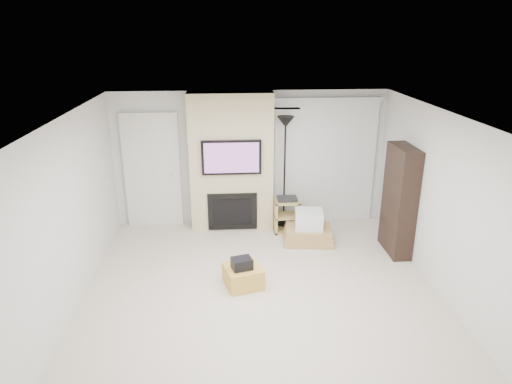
{
  "coord_description": "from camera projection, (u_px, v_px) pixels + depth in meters",
  "views": [
    {
      "loc": [
        -0.47,
        -5.4,
        3.54
      ],
      "look_at": [
        0.0,
        1.2,
        1.15
      ],
      "focal_mm": 32.0,
      "sensor_mm": 36.0,
      "label": 1
    }
  ],
  "objects": [
    {
      "name": "ceiling",
      "position": [
        263.0,
        120.0,
        5.45
      ],
      "size": [
        5.0,
        5.5,
        0.0
      ],
      "primitive_type": "cube",
      "color": "white",
      "rests_on": "wall_back"
    },
    {
      "name": "wall_front",
      "position": [
        295.0,
        364.0,
        3.29
      ],
      "size": [
        5.0,
        0.0,
        2.5
      ],
      "primitive_type": "cube",
      "rotation": [
        1.57,
        0.0,
        0.0
      ],
      "color": "silver",
      "rests_on": "ground"
    },
    {
      "name": "floor_lamp",
      "position": [
        285.0,
        141.0,
        8.13
      ],
      "size": [
        0.31,
        0.31,
        2.08
      ],
      "color": "black",
      "rests_on": "floor"
    },
    {
      "name": "box_stack",
      "position": [
        308.0,
        230.0,
        7.95
      ],
      "size": [
        0.93,
        0.74,
        0.57
      ],
      "color": "tan",
      "rests_on": "floor"
    },
    {
      "name": "ottoman",
      "position": [
        243.0,
        276.0,
        6.6
      ],
      "size": [
        0.61,
        0.61,
        0.3
      ],
      "primitive_type": "cube",
      "rotation": [
        0.0,
        0.0,
        0.26
      ],
      "color": "gold",
      "rests_on": "floor"
    },
    {
      "name": "entry_door",
      "position": [
        152.0,
        171.0,
        8.37
      ],
      "size": [
        1.02,
        0.11,
        2.14
      ],
      "color": "silver",
      "rests_on": "floor"
    },
    {
      "name": "fireplace_wall",
      "position": [
        231.0,
        163.0,
        8.24
      ],
      "size": [
        1.5,
        0.47,
        2.5
      ],
      "color": "beige",
      "rests_on": "floor"
    },
    {
      "name": "black_bag",
      "position": [
        242.0,
        263.0,
        6.48
      ],
      "size": [
        0.33,
        0.29,
        0.16
      ],
      "primitive_type": "cube",
      "rotation": [
        0.0,
        0.0,
        0.26
      ],
      "color": "black",
      "rests_on": "ottoman"
    },
    {
      "name": "wall_left",
      "position": [
        64.0,
        222.0,
        5.71
      ],
      "size": [
        0.0,
        5.5,
        2.5
      ],
      "primitive_type": "cube",
      "rotation": [
        1.57,
        0.0,
        1.57
      ],
      "color": "silver",
      "rests_on": "ground"
    },
    {
      "name": "av_stand",
      "position": [
        287.0,
        213.0,
        8.32
      ],
      "size": [
        0.45,
        0.38,
        0.66
      ],
      "color": "tan",
      "rests_on": "floor"
    },
    {
      "name": "hvac_vent",
      "position": [
        287.0,
        109.0,
        6.23
      ],
      "size": [
        0.35,
        0.18,
        0.01
      ],
      "primitive_type": "cube",
      "color": "silver",
      "rests_on": "ceiling"
    },
    {
      "name": "floor",
      "position": [
        262.0,
        300.0,
        6.3
      ],
      "size": [
        5.0,
        5.5,
        0.0
      ],
      "primitive_type": "cube",
      "color": "beige",
      "rests_on": "ground"
    },
    {
      "name": "wall_back",
      "position": [
        250.0,
        159.0,
        8.45
      ],
      "size": [
        5.0,
        0.0,
        2.5
      ],
      "primitive_type": "cube",
      "rotation": [
        1.57,
        0.0,
        0.0
      ],
      "color": "silver",
      "rests_on": "ground"
    },
    {
      "name": "bookshelf",
      "position": [
        399.0,
        201.0,
        7.39
      ],
      "size": [
        0.3,
        0.8,
        1.8
      ],
      "color": "black",
      "rests_on": "floor"
    },
    {
      "name": "vertical_blinds",
      "position": [
        325.0,
        157.0,
        8.49
      ],
      "size": [
        1.98,
        0.1,
        2.37
      ],
      "color": "silver",
      "rests_on": "floor"
    },
    {
      "name": "wall_right",
      "position": [
        450.0,
        211.0,
        6.04
      ],
      "size": [
        0.0,
        5.5,
        2.5
      ],
      "primitive_type": "cube",
      "rotation": [
        1.57,
        0.0,
        1.57
      ],
      "color": "silver",
      "rests_on": "ground"
    }
  ]
}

